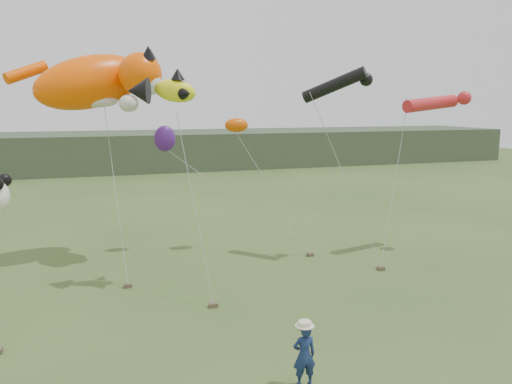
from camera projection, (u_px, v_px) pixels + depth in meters
ground at (268, 349)px, 14.77m from camera, size 120.00×120.00×0.00m
headland at (112, 152)px, 55.48m from camera, size 90.00×13.00×4.00m
festival_attendant at (304, 355)px, 12.71m from camera, size 0.63×0.44×1.66m
sandbag_anchors at (225, 287)px, 19.51m from camera, size 14.93×6.21×0.15m
cat_kite at (102, 81)px, 22.40m from camera, size 6.82×3.99×3.39m
fish_kite at (162, 90)px, 19.06m from camera, size 2.81×1.83×1.40m
tube_kites at (396, 95)px, 23.50m from camera, size 8.09×2.50×2.10m
misc_kites at (193, 133)px, 24.13m from camera, size 4.50×1.35×1.59m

